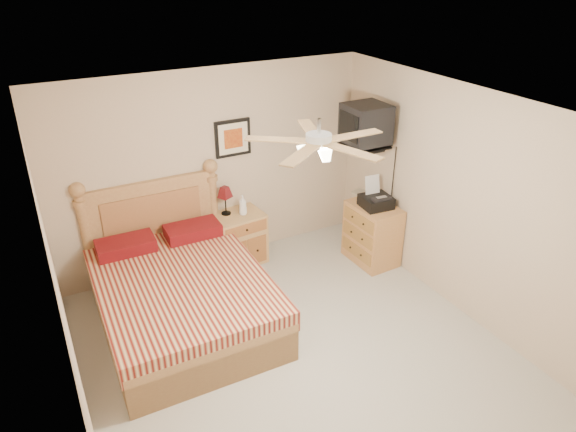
% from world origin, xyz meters
% --- Properties ---
extents(floor, '(4.50, 4.50, 0.00)m').
position_xyz_m(floor, '(0.00, 0.00, 0.00)').
color(floor, '#AAA699').
rests_on(floor, ground).
extents(ceiling, '(4.00, 4.50, 0.04)m').
position_xyz_m(ceiling, '(0.00, 0.00, 2.50)').
color(ceiling, white).
rests_on(ceiling, ground).
extents(wall_back, '(4.00, 0.04, 2.50)m').
position_xyz_m(wall_back, '(0.00, 2.25, 1.25)').
color(wall_back, '#C3AC90').
rests_on(wall_back, ground).
extents(wall_left, '(0.04, 4.50, 2.50)m').
position_xyz_m(wall_left, '(-2.00, 0.00, 1.25)').
color(wall_left, '#C3AC90').
rests_on(wall_left, ground).
extents(wall_right, '(0.04, 4.50, 2.50)m').
position_xyz_m(wall_right, '(2.00, 0.00, 1.25)').
color(wall_right, '#C3AC90').
rests_on(wall_right, ground).
extents(bed, '(1.71, 2.22, 1.42)m').
position_xyz_m(bed, '(-0.85, 1.12, 0.71)').
color(bed, '#A46C45').
rests_on(bed, ground).
extents(nightstand, '(0.68, 0.53, 0.69)m').
position_xyz_m(nightstand, '(0.18, 2.00, 0.35)').
color(nightstand, tan).
rests_on(nightstand, ground).
extents(table_lamp, '(0.25, 0.25, 0.37)m').
position_xyz_m(table_lamp, '(0.07, 2.08, 0.88)').
color(table_lamp, '#5B1116').
rests_on(table_lamp, nightstand).
extents(lotion_bottle, '(0.12, 0.12, 0.26)m').
position_xyz_m(lotion_bottle, '(0.25, 1.97, 0.82)').
color(lotion_bottle, white).
rests_on(lotion_bottle, nightstand).
extents(framed_picture, '(0.46, 0.04, 0.46)m').
position_xyz_m(framed_picture, '(0.27, 2.23, 1.62)').
color(framed_picture, black).
rests_on(framed_picture, wall_back).
extents(dresser, '(0.49, 0.69, 0.80)m').
position_xyz_m(dresser, '(1.73, 1.21, 0.40)').
color(dresser, '#B07834').
rests_on(dresser, ground).
extents(fax_machine, '(0.39, 0.41, 0.38)m').
position_xyz_m(fax_machine, '(1.73, 1.18, 0.99)').
color(fax_machine, black).
rests_on(fax_machine, dresser).
extents(magazine_lower, '(0.29, 0.34, 0.03)m').
position_xyz_m(magazine_lower, '(1.70, 1.48, 0.81)').
color(magazine_lower, '#B4AA8D').
rests_on(magazine_lower, dresser).
extents(magazine_upper, '(0.23, 0.28, 0.02)m').
position_xyz_m(magazine_upper, '(1.69, 1.52, 0.83)').
color(magazine_upper, gray).
rests_on(magazine_upper, magazine_lower).
extents(wall_tv, '(0.56, 0.46, 0.58)m').
position_xyz_m(wall_tv, '(1.75, 1.34, 1.81)').
color(wall_tv, black).
rests_on(wall_tv, wall_right).
extents(ceiling_fan, '(1.14, 1.14, 0.28)m').
position_xyz_m(ceiling_fan, '(0.00, -0.20, 2.36)').
color(ceiling_fan, white).
rests_on(ceiling_fan, ceiling).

